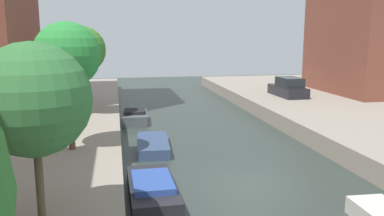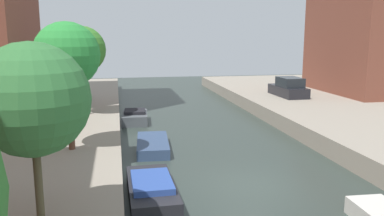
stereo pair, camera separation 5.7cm
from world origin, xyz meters
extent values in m
plane|color=#2D3833|center=(0.00, 0.00, 0.00)|extent=(84.00, 84.00, 0.00)
cube|color=brown|center=(18.00, 16.77, 5.64)|extent=(10.00, 10.22, 9.28)
cylinder|color=brown|center=(-7.13, -4.24, 2.21)|extent=(0.20, 0.20, 2.42)
sphere|color=#337539|center=(-7.13, -4.24, 4.42)|extent=(2.85, 2.85, 2.85)
cylinder|color=brown|center=(-7.13, 3.18, 2.58)|extent=(0.28, 0.28, 3.16)
sphere|color=#2B8D39|center=(-7.13, 3.18, 5.15)|extent=(2.81, 2.81, 2.81)
cylinder|color=brown|center=(-7.13, 11.01, 2.53)|extent=(0.21, 0.21, 3.06)
sphere|color=#397C2A|center=(-7.13, 11.01, 5.08)|extent=(2.91, 2.91, 2.91)
cube|color=black|center=(8.79, 15.84, 1.40)|extent=(1.90, 4.20, 0.81)
cube|color=#1E2328|center=(8.79, 15.53, 2.19)|extent=(1.65, 2.32, 0.76)
cube|color=#232328|center=(-3.96, -0.56, 0.31)|extent=(1.72, 4.16, 0.62)
cube|color=#2D4C9E|center=(-3.96, -0.72, 0.73)|extent=(1.45, 2.29, 0.22)
cube|color=#33476B|center=(-3.34, 5.75, 0.27)|extent=(1.88, 3.98, 0.53)
cube|color=#4C5156|center=(-3.94, 12.48, 0.35)|extent=(1.85, 3.10, 0.69)
cube|color=black|center=(-3.94, 12.56, 0.79)|extent=(1.52, 1.74, 0.20)
camera|label=1|loc=(-5.13, -14.32, 5.98)|focal=36.85mm
camera|label=2|loc=(-5.07, -14.33, 5.98)|focal=36.85mm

